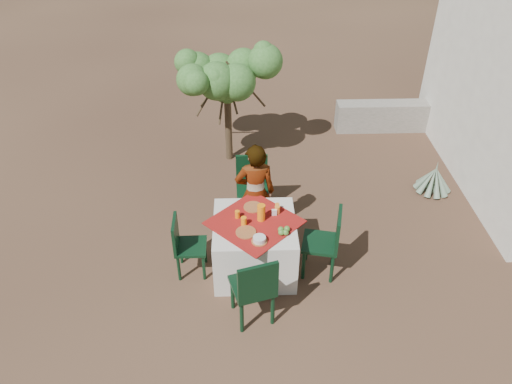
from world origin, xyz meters
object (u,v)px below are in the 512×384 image
chair_right (327,240)px  juice_pitcher (261,213)px  chair_left (185,244)px  person (255,193)px  table (255,245)px  agave (434,180)px  chair_far (252,185)px  chair_near (255,288)px  shrub_tree (230,81)px

chair_right → juice_pitcher: 0.90m
chair_left → person: 1.16m
table → chair_right: chair_right is taller
person → chair_right: bearing=135.2°
chair_left → agave: chair_left is taller
chair_left → chair_right: (1.78, -0.06, 0.06)m
chair_right → juice_pitcher: bearing=-87.7°
agave → chair_far: bearing=-169.3°
chair_far → juice_pitcher: juice_pitcher is taller
table → agave: size_ratio=2.13×
chair_near → agave: 3.86m
chair_right → shrub_tree: (-1.21, 2.88, 0.89)m
juice_pitcher → chair_right: bearing=-10.2°
chair_left → agave: (3.75, 1.68, -0.26)m
chair_far → agave: size_ratio=1.60×
person → agave: (2.85, 1.01, -0.54)m
chair_right → chair_far: bearing=-130.4°
chair_near → shrub_tree: shrub_tree is taller
chair_left → shrub_tree: shrub_tree is taller
agave → juice_pitcher: juice_pitcher is taller
chair_far → shrub_tree: bearing=98.8°
chair_near → chair_left: (-0.85, 0.84, -0.08)m
person → juice_pitcher: bearing=90.6°
juice_pitcher → agave: bearing=29.8°
chair_right → juice_pitcher: (-0.82, 0.15, 0.34)m
chair_far → chair_left: chair_far is taller
chair_left → person: person is taller
chair_left → shrub_tree: size_ratio=0.47×
chair_far → juice_pitcher: bearing=-86.8°
chair_near → juice_pitcher: (0.11, 0.93, 0.32)m
table → juice_pitcher: bearing=27.3°
shrub_tree → juice_pitcher: (0.39, -2.73, -0.55)m
juice_pitcher → person: bearing=95.6°
table → shrub_tree: shrub_tree is taller
person → shrub_tree: (-0.33, 2.15, 0.68)m
juice_pitcher → chair_far: bearing=94.7°
table → chair_left: chair_left is taller
table → person: bearing=87.6°
table → shrub_tree: bearing=96.3°
chair_left → juice_pitcher: (0.96, 0.09, 0.41)m
table → juice_pitcher: 0.50m
person → shrub_tree: bearing=-86.2°
chair_near → agave: bearing=-155.5°
table → person: person is taller
chair_right → agave: 2.65m
chair_right → shrub_tree: 3.25m
shrub_tree → agave: shrub_tree is taller
chair_left → agave: bearing=-66.4°
chair_far → chair_left: bearing=-129.0°
chair_right → person: person is taller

